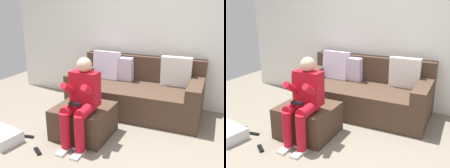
# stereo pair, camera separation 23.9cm
# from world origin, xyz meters

# --- Properties ---
(ground_plane) EXTENTS (7.04, 7.04, 0.00)m
(ground_plane) POSITION_xyz_m (0.00, 0.00, 0.00)
(ground_plane) COLOR slate
(wall_back) EXTENTS (5.41, 0.10, 2.47)m
(wall_back) POSITION_xyz_m (0.00, 1.95, 1.23)
(wall_back) COLOR silver
(wall_back) RESTS_ON ground_plane
(couch_sectional) EXTENTS (2.02, 0.97, 0.90)m
(couch_sectional) POSITION_xyz_m (-0.16, 1.49, 0.32)
(couch_sectional) COLOR #473326
(couch_sectional) RESTS_ON ground_plane
(ottoman) EXTENTS (0.70, 0.66, 0.40)m
(ottoman) POSITION_xyz_m (-0.53, 0.42, 0.20)
(ottoman) COLOR #473326
(ottoman) RESTS_ON ground_plane
(person_seated) EXTENTS (0.35, 0.59, 1.07)m
(person_seated) POSITION_xyz_m (-0.45, 0.23, 0.57)
(person_seated) COLOR red
(person_seated) RESTS_ON ground_plane
(storage_bin) EXTENTS (0.55, 0.42, 0.14)m
(storage_bin) POSITION_xyz_m (-1.41, -0.15, 0.07)
(storage_bin) COLOR silver
(storage_bin) RESTS_ON ground_plane
(remote_near_ottoman) EXTENTS (0.16, 0.14, 0.02)m
(remote_near_ottoman) POSITION_xyz_m (-0.83, -0.17, 0.01)
(remote_near_ottoman) COLOR black
(remote_near_ottoman) RESTS_ON ground_plane
(remote_by_storage_bin) EXTENTS (0.16, 0.07, 0.02)m
(remote_by_storage_bin) POSITION_xyz_m (-1.17, 0.07, 0.01)
(remote_by_storage_bin) COLOR black
(remote_by_storage_bin) RESTS_ON ground_plane
(remote_under_side_table) EXTENTS (0.17, 0.11, 0.02)m
(remote_under_side_table) POSITION_xyz_m (-1.45, 0.12, 0.01)
(remote_under_side_table) COLOR black
(remote_under_side_table) RESTS_ON ground_plane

